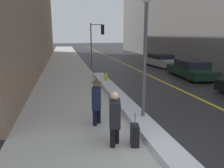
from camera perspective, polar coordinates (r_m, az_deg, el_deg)
name	(u,v)px	position (r m, az deg, el deg)	size (l,w,h in m)	color
ground_plane	(164,161)	(5.74, 13.42, -18.94)	(160.00, 160.00, 0.00)	#232326
sidewalk_slab	(67,70)	(19.58, -11.67, 3.69)	(4.00, 80.00, 0.01)	#B2AFA8
road_centre_stripe	(132,68)	(20.56, 5.33, 4.31)	(0.16, 80.00, 0.00)	gold
snow_bank_curb	(118,96)	(10.45, 1.67, -3.28)	(0.73, 12.53, 0.21)	silver
lamp_post	(145,47)	(7.34, 8.66, 9.42)	(0.28, 0.28, 4.23)	#515156
traffic_light_near	(98,35)	(21.12, -3.69, 12.57)	(1.31, 0.33, 4.07)	#515156
pedestrian_trailing	(115,116)	(5.91, 0.71, -8.44)	(0.38, 0.73, 1.53)	black
pedestrian_in_fedora	(97,100)	(7.28, -4.06, -4.12)	(0.38, 0.54, 1.60)	black
parked_car_dark_green	(191,69)	(16.65, 19.89, 3.66)	(2.14, 4.65, 1.23)	black
parked_car_silver	(160,60)	(21.92, 12.41, 6.08)	(2.16, 4.69, 1.19)	#B2B2B7
rolling_suitcase	(135,135)	(6.14, 5.93, -13.20)	(0.29, 0.40, 0.95)	black
fire_hydrant	(106,78)	(13.62, -1.52, 1.54)	(0.20, 0.20, 0.70)	gold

